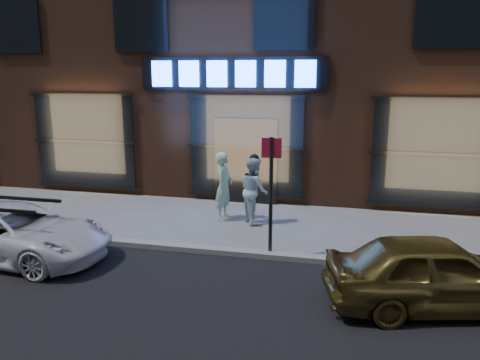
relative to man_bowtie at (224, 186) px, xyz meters
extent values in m
plane|color=slate|center=(0.21, -2.31, -0.85)|extent=(90.00, 90.00, 0.00)
cube|color=gray|center=(0.21, -2.31, -0.79)|extent=(60.00, 0.25, 0.12)
cube|color=#54301E|center=(0.21, 5.69, 4.15)|extent=(30.00, 8.00, 10.00)
cube|color=black|center=(-0.19, 1.64, 2.75)|extent=(5.20, 0.06, 0.90)
cube|color=black|center=(0.21, 1.61, 0.35)|extent=(1.80, 0.10, 2.40)
cube|color=#FFBF72|center=(-4.79, 1.67, 0.75)|extent=(3.00, 0.04, 2.60)
cube|color=black|center=(-4.79, 1.63, 0.75)|extent=(3.20, 0.06, 2.80)
cube|color=#FFBF72|center=(0.21, 1.67, 0.75)|extent=(3.00, 0.04, 2.60)
cube|color=black|center=(0.21, 1.63, 0.75)|extent=(3.20, 0.06, 2.80)
cube|color=#FFBF72|center=(5.21, 1.67, 0.75)|extent=(3.00, 0.04, 2.60)
cube|color=black|center=(5.21, 1.63, 0.75)|extent=(3.20, 0.06, 2.80)
cube|color=black|center=(-6.79, 1.63, 4.15)|extent=(1.60, 0.06, 1.60)
cube|color=black|center=(-2.79, 1.63, 4.15)|extent=(1.60, 0.06, 1.60)
cube|color=black|center=(1.21, 1.63, 4.15)|extent=(1.60, 0.06, 1.60)
cube|color=black|center=(5.21, 1.63, 4.15)|extent=(1.60, 0.06, 1.60)
cube|color=#2659FF|center=(-2.19, 1.57, 2.75)|extent=(0.55, 0.12, 0.70)
cube|color=#2659FF|center=(-1.39, 1.57, 2.75)|extent=(0.55, 0.12, 0.70)
cube|color=#2659FF|center=(-0.59, 1.57, 2.75)|extent=(0.55, 0.12, 0.70)
cube|color=#2659FF|center=(0.21, 1.57, 2.75)|extent=(0.55, 0.12, 0.70)
cube|color=#2659FF|center=(1.01, 1.57, 2.75)|extent=(0.55, 0.12, 0.70)
cube|color=#2659FF|center=(1.81, 1.57, 2.75)|extent=(0.55, 0.12, 0.70)
imported|color=#A6DABE|center=(0.00, 0.00, 0.00)|extent=(0.47, 0.66, 1.71)
imported|color=white|center=(0.79, -0.10, -0.03)|extent=(0.95, 1.01, 1.65)
imported|color=white|center=(-3.37, -3.43, -0.32)|extent=(3.96, 2.03, 1.07)
imported|color=brown|center=(4.44, -3.72, -0.27)|extent=(3.69, 2.17, 1.18)
cylinder|color=#262628|center=(1.55, -2.21, 0.36)|extent=(0.08, 0.08, 2.43)
cube|color=red|center=(1.55, -2.21, 1.37)|extent=(0.39, 0.05, 0.39)
camera|label=1|loc=(2.96, -11.01, 2.78)|focal=35.00mm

